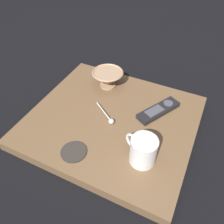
# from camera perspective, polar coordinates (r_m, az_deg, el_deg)

# --- Properties ---
(ground_plane) EXTENTS (6.00, 6.00, 0.00)m
(ground_plane) POSITION_cam_1_polar(r_m,az_deg,el_deg) (0.95, 0.01, -3.23)
(ground_plane) COLOR black
(table) EXTENTS (0.58, 0.64, 0.04)m
(table) POSITION_cam_1_polar(r_m,az_deg,el_deg) (0.93, 0.01, -2.35)
(table) COLOR brown
(table) RESTS_ON ground
(cereal_bowl) EXTENTS (0.14, 0.14, 0.08)m
(cereal_bowl) POSITION_cam_1_polar(r_m,az_deg,el_deg) (1.05, -1.05, 8.37)
(cereal_bowl) COLOR tan
(cereal_bowl) RESTS_ON table
(coffee_mug) EXTENTS (0.09, 0.12, 0.10)m
(coffee_mug) POSITION_cam_1_polar(r_m,az_deg,el_deg) (0.76, 7.61, -9.36)
(coffee_mug) COLOR white
(coffee_mug) RESTS_ON table
(teaspoon) EXTENTS (0.08, 0.11, 0.02)m
(teaspoon) POSITION_cam_1_polar(r_m,az_deg,el_deg) (0.90, -0.72, -1.61)
(teaspoon) COLOR silver
(teaspoon) RESTS_ON table
(tv_remote_near) EXTENTS (0.19, 0.14, 0.02)m
(tv_remote_near) POSITION_cam_1_polar(r_m,az_deg,el_deg) (0.95, 11.41, 0.43)
(tv_remote_near) COLOR black
(tv_remote_near) RESTS_ON table
(drink_coaster) EXTENTS (0.09, 0.09, 0.01)m
(drink_coaster) POSITION_cam_1_polar(r_m,az_deg,el_deg) (0.82, -9.42, -9.66)
(drink_coaster) COLOR #332D28
(drink_coaster) RESTS_ON table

